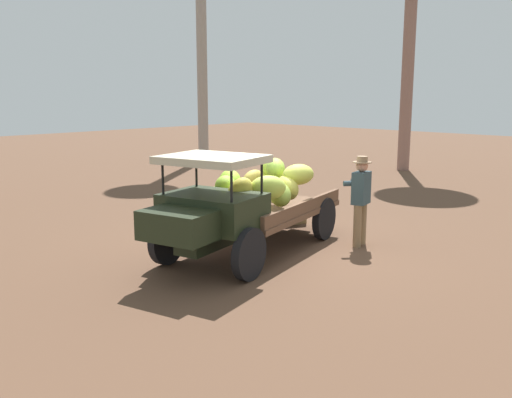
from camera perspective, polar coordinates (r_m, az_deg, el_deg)
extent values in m
plane|color=brown|center=(10.46, 1.51, -4.79)|extent=(60.00, 60.00, 0.00)
cube|color=black|center=(10.06, -0.29, -2.71)|extent=(4.00, 1.32, 0.16)
cylinder|color=black|center=(8.48, -0.70, -5.68)|extent=(0.83, 0.32, 0.82)
cylinder|color=black|center=(9.38, -9.10, -4.18)|extent=(0.83, 0.32, 0.82)
cylinder|color=black|center=(10.89, 7.00, -2.01)|extent=(0.83, 0.32, 0.82)
cylinder|color=black|center=(11.60, -0.25, -1.12)|extent=(0.83, 0.32, 0.82)
cube|color=brown|center=(10.40, 0.98, -1.24)|extent=(3.31, 2.35, 0.10)
cube|color=brown|center=(10.00, 4.97, -0.84)|extent=(2.94, 0.75, 0.22)
cube|color=brown|center=(10.78, -2.71, 0.05)|extent=(2.94, 0.75, 0.22)
cube|color=black|center=(8.93, -4.43, -1.18)|extent=(1.41, 1.73, 0.55)
cube|color=black|center=(8.24, -8.02, -2.68)|extent=(0.92, 1.19, 0.44)
cylinder|color=black|center=(8.11, -2.53, 1.56)|extent=(0.04, 0.04, 0.55)
cylinder|color=black|center=(8.88, -9.54, 2.24)|extent=(0.04, 0.04, 0.55)
cylinder|color=black|center=(8.85, 0.59, 2.36)|extent=(0.04, 0.04, 0.55)
cylinder|color=black|center=(9.56, -6.14, 2.94)|extent=(0.04, 0.04, 0.55)
cube|color=beige|center=(8.79, -4.51, 4.08)|extent=(1.53, 1.75, 0.12)
ellipsoid|color=#91B931|center=(11.55, 1.69, 3.01)|extent=(0.71, 0.72, 0.58)
ellipsoid|color=#98BE42|center=(10.77, 2.03, 3.16)|extent=(0.71, 0.71, 0.47)
ellipsoid|color=gold|center=(11.15, -0.28, 1.89)|extent=(0.63, 0.54, 0.54)
ellipsoid|color=#8BB82B|center=(10.29, -2.70, 1.72)|extent=(0.80, 0.84, 0.55)
ellipsoid|color=gold|center=(9.26, -1.63, 0.75)|extent=(0.59, 0.65, 0.63)
ellipsoid|color=#BDC548|center=(10.38, 4.36, 2.52)|extent=(0.73, 0.63, 0.39)
ellipsoid|color=#93B441|center=(9.93, 2.48, 0.46)|extent=(0.82, 0.80, 0.57)
ellipsoid|color=#96BD2C|center=(9.57, -1.06, 0.14)|extent=(0.69, 0.68, 0.58)
ellipsoid|color=#8DBC34|center=(9.77, -3.14, 1.33)|extent=(0.64, 0.64, 0.47)
ellipsoid|color=#89BA3C|center=(11.33, 2.36, 1.22)|extent=(0.81, 0.70, 0.54)
ellipsoid|color=gold|center=(10.31, 3.27, 1.18)|extent=(0.81, 0.82, 0.59)
ellipsoid|color=#96BE3E|center=(10.24, -3.51, 0.33)|extent=(0.51, 0.63, 0.55)
ellipsoid|color=#AFCA47|center=(9.38, 1.22, 1.16)|extent=(0.80, 0.75, 0.53)
cylinder|color=#886B4A|center=(10.42, 10.35, -2.76)|extent=(0.15, 0.15, 0.80)
cylinder|color=#886B4A|center=(10.65, 10.85, -2.47)|extent=(0.15, 0.15, 0.80)
cube|color=#34484F|center=(10.40, 10.73, 1.13)|extent=(0.44, 0.32, 0.60)
cylinder|color=#34484F|center=(10.32, 10.04, 1.59)|extent=(0.37, 0.33, 0.10)
cylinder|color=#34484F|center=(10.51, 10.43, 1.74)|extent=(0.27, 0.40, 0.10)
sphere|color=tan|center=(10.34, 10.81, 3.36)|extent=(0.22, 0.22, 0.22)
cylinder|color=#917356|center=(10.33, 10.83, 3.72)|extent=(0.34, 0.34, 0.02)
cylinder|color=#917356|center=(10.32, 10.84, 4.05)|extent=(0.20, 0.20, 0.10)
cube|color=olive|center=(12.26, 3.70, -1.33)|extent=(0.66, 0.66, 0.47)
cylinder|color=gray|center=(23.62, -5.62, 17.22)|extent=(0.43, 0.43, 10.87)
cylinder|color=#8B665A|center=(21.05, 15.31, 13.02)|extent=(0.43, 0.43, 7.47)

